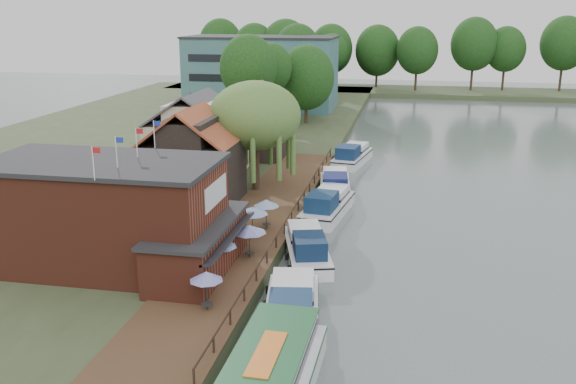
# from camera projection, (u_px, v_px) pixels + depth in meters

# --- Properties ---
(ground) EXTENTS (260.00, 260.00, 0.00)m
(ground) POSITION_uv_depth(u_px,v_px,m) (342.00, 290.00, 42.02)
(ground) COLOR #505D5D
(ground) RESTS_ON ground
(land_bank) EXTENTS (50.00, 140.00, 1.00)m
(land_bank) POSITION_uv_depth(u_px,v_px,m) (136.00, 151.00, 80.44)
(land_bank) COLOR #384728
(land_bank) RESTS_ON ground
(quay_deck) EXTENTS (6.00, 50.00, 0.10)m
(quay_deck) POSITION_uv_depth(u_px,v_px,m) (259.00, 220.00, 52.64)
(quay_deck) COLOR #47301E
(quay_deck) RESTS_ON land_bank
(quay_rail) EXTENTS (0.20, 49.00, 1.00)m
(quay_rail) POSITION_uv_depth(u_px,v_px,m) (293.00, 215.00, 52.49)
(quay_rail) COLOR black
(quay_rail) RESTS_ON land_bank
(pub) EXTENTS (20.00, 11.00, 7.30)m
(pub) POSITION_uv_depth(u_px,v_px,m) (132.00, 215.00, 42.39)
(pub) COLOR maroon
(pub) RESTS_ON land_bank
(hotel_block) EXTENTS (25.40, 12.40, 12.30)m
(hotel_block) POSITION_uv_depth(u_px,v_px,m) (262.00, 72.00, 110.13)
(hotel_block) COLOR #38666B
(hotel_block) RESTS_ON land_bank
(cottage_a) EXTENTS (8.60, 7.60, 8.50)m
(cottage_a) POSITION_uv_depth(u_px,v_px,m) (192.00, 156.00, 56.55)
(cottage_a) COLOR black
(cottage_a) RESTS_ON land_bank
(cottage_b) EXTENTS (9.60, 8.60, 8.50)m
(cottage_b) POSITION_uv_depth(u_px,v_px,m) (197.00, 134.00, 66.54)
(cottage_b) COLOR beige
(cottage_b) RESTS_ON land_bank
(cottage_c) EXTENTS (7.60, 7.60, 8.50)m
(cottage_c) POSITION_uv_depth(u_px,v_px,m) (255.00, 121.00, 74.28)
(cottage_c) COLOR black
(cottage_c) RESTS_ON land_bank
(willow) EXTENTS (8.60, 8.60, 10.43)m
(willow) POSITION_uv_depth(u_px,v_px,m) (255.00, 136.00, 60.17)
(willow) COLOR #476B2D
(willow) RESTS_ON land_bank
(umbrella_0) EXTENTS (1.96, 1.96, 2.38)m
(umbrella_0) POSITION_uv_depth(u_px,v_px,m) (207.00, 291.00, 36.58)
(umbrella_0) COLOR navy
(umbrella_0) RESTS_ON quay_deck
(umbrella_1) EXTENTS (2.17, 2.17, 2.38)m
(umbrella_1) POSITION_uv_depth(u_px,v_px,m) (221.00, 256.00, 41.69)
(umbrella_1) COLOR navy
(umbrella_1) RESTS_ON quay_deck
(umbrella_2) EXTENTS (2.41, 2.41, 2.38)m
(umbrella_2) POSITION_uv_depth(u_px,v_px,m) (249.00, 241.00, 44.34)
(umbrella_2) COLOR navy
(umbrella_2) RESTS_ON quay_deck
(umbrella_3) EXTENTS (2.44, 2.44, 2.38)m
(umbrella_3) POSITION_uv_depth(u_px,v_px,m) (252.00, 222.00, 48.33)
(umbrella_3) COLOR #1A4794
(umbrella_3) RESTS_ON quay_deck
(umbrella_4) EXTENTS (2.06, 2.06, 2.38)m
(umbrella_4) POSITION_uv_depth(u_px,v_px,m) (266.00, 214.00, 50.21)
(umbrella_4) COLOR navy
(umbrella_4) RESTS_ON quay_deck
(cruiser_0) EXTENTS (5.05, 11.08, 2.62)m
(cruiser_0) POSITION_uv_depth(u_px,v_px,m) (292.00, 305.00, 37.04)
(cruiser_0) COLOR silver
(cruiser_0) RESTS_ON ground
(cruiser_1) EXTENTS (5.79, 10.49, 2.43)m
(cruiser_1) POSITION_uv_depth(u_px,v_px,m) (307.00, 243.00, 46.96)
(cruiser_1) COLOR white
(cruiser_1) RESTS_ON ground
(cruiser_2) EXTENTS (4.64, 10.75, 2.55)m
(cruiser_2) POSITION_uv_depth(u_px,v_px,m) (327.00, 202.00, 56.85)
(cruiser_2) COLOR white
(cruiser_2) RESTS_ON ground
(cruiser_3) EXTENTS (4.67, 10.55, 2.48)m
(cruiser_3) POSITION_uv_depth(u_px,v_px,m) (335.00, 182.00, 63.31)
(cruiser_3) COLOR white
(cruiser_3) RESTS_ON ground
(cruiser_4) EXTENTS (4.92, 10.62, 2.49)m
(cruiser_4) POSITION_uv_depth(u_px,v_px,m) (352.00, 153.00, 75.94)
(cruiser_4) COLOR white
(cruiser_4) RESTS_ON ground
(swan) EXTENTS (0.44, 0.44, 0.44)m
(swan) POSITION_uv_depth(u_px,v_px,m) (239.00, 352.00, 34.05)
(swan) COLOR white
(swan) RESTS_ON ground
(bank_tree_0) EXTENTS (7.35, 7.35, 13.71)m
(bank_tree_0) POSITION_uv_depth(u_px,v_px,m) (249.00, 88.00, 82.77)
(bank_tree_0) COLOR #143811
(bank_tree_0) RESTS_ON land_bank
(bank_tree_1) EXTENTS (6.01, 6.01, 12.22)m
(bank_tree_1) POSITION_uv_depth(u_px,v_px,m) (271.00, 86.00, 90.79)
(bank_tree_1) COLOR #143811
(bank_tree_1) RESTS_ON land_bank
(bank_tree_2) EXTENTS (8.40, 8.40, 11.69)m
(bank_tree_2) POSITION_uv_depth(u_px,v_px,m) (306.00, 84.00, 95.54)
(bank_tree_2) COLOR #143811
(bank_tree_2) RESTS_ON land_bank
(bank_tree_3) EXTENTS (8.44, 8.44, 14.22)m
(bank_tree_3) POSITION_uv_depth(u_px,v_px,m) (297.00, 63.00, 116.71)
(bank_tree_3) COLOR #143811
(bank_tree_3) RESTS_ON land_bank
(bank_tree_4) EXTENTS (7.03, 7.03, 12.91)m
(bank_tree_4) POSITION_uv_depth(u_px,v_px,m) (304.00, 64.00, 123.01)
(bank_tree_4) COLOR #143811
(bank_tree_4) RESTS_ON land_bank
(bank_tree_5) EXTENTS (6.27, 6.27, 11.89)m
(bank_tree_5) POSITION_uv_depth(u_px,v_px,m) (332.00, 63.00, 132.20)
(bank_tree_5) COLOR #143811
(bank_tree_5) RESTS_ON land_bank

